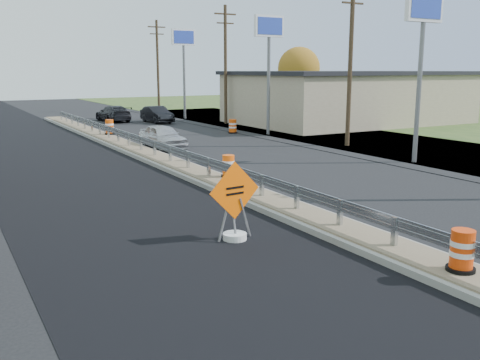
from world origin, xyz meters
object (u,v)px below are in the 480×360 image
barrel_median_far (110,127)px  car_silver (163,137)px  barrel_shoulder_mid (233,127)px  car_dark_far (113,113)px  barrel_median_near (462,251)px  caution_sign (235,220)px  barrel_median_mid (228,166)px  car_dark_mid (157,114)px

barrel_median_far → car_silver: bearing=-78.6°
barrel_shoulder_mid → car_dark_far: (-4.71, 12.77, 0.22)m
barrel_median_near → car_dark_far: size_ratio=0.19×
car_silver → barrel_shoulder_mid: bearing=29.4°
caution_sign → barrel_median_mid: (3.33, 6.49, 0.12)m
car_dark_mid → barrel_median_near: bearing=-103.3°
barrel_median_mid → car_silver: bearing=82.9°
barrel_median_mid → car_dark_mid: (6.45, 24.53, 0.04)m
barrel_median_near → barrel_median_mid: barrel_median_near is taller
barrel_shoulder_mid → car_dark_far: car_dark_far is taller
barrel_median_far → car_dark_far: car_dark_far is taller
car_silver → car_dark_far: bearing=79.0°
car_dark_mid → barrel_median_far: bearing=-130.2°
barrel_median_near → car_dark_far: (4.12, 38.65, 0.03)m
barrel_median_near → car_dark_mid: size_ratio=0.21×
barrel_median_near → barrel_median_far: size_ratio=0.92×
barrel_median_far → barrel_shoulder_mid: size_ratio=0.99×
car_dark_mid → car_silver: bearing=-112.0°
barrel_median_near → car_silver: car_silver is taller
barrel_median_near → car_dark_far: 38.87m
barrel_median_near → barrel_median_mid: 11.28m
barrel_median_near → car_dark_mid: bearing=78.9°
car_silver → car_dark_mid: (5.20, 14.45, 0.01)m
barrel_median_far → car_dark_far: bearing=72.3°
caution_sign → barrel_shoulder_mid: caution_sign is taller
car_dark_mid → car_dark_far: car_dark_mid is taller
barrel_median_near → barrel_median_mid: size_ratio=1.03×
barrel_median_near → car_silver: size_ratio=0.22×
car_silver → caution_sign: bearing=-108.9°
barrel_median_mid → barrel_shoulder_mid: (8.27, 14.61, -0.18)m
car_silver → car_dark_mid: bearing=66.8°
barrel_median_far → car_dark_mid: size_ratio=0.23×
barrel_median_far → barrel_shoulder_mid: bearing=-11.3°
barrel_median_mid → car_dark_far: size_ratio=0.18×
barrel_median_mid → car_dark_far: 27.62m
barrel_median_mid → car_silver: size_ratio=0.22×
car_dark_far → car_silver: bearing=79.1°
barrel_median_far → car_dark_far: 11.67m
barrel_median_far → car_silver: (1.25, -6.19, -0.02)m
barrel_median_far → barrel_shoulder_mid: (8.27, -1.66, -0.22)m
barrel_median_far → caution_sign: bearing=-98.3°
car_dark_mid → car_dark_far: (-2.90, 2.86, -0.00)m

